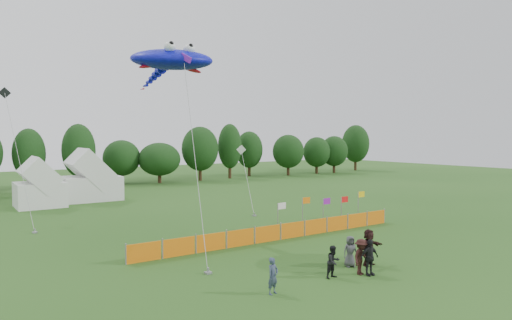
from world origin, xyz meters
TOP-DOWN VIEW (x-y plane):
  - ground at (0.00, 0.00)m, footprint 160.00×160.00m
  - treeline at (1.61, 44.93)m, footprint 104.57×8.78m
  - tent_left at (-7.67, 30.47)m, footprint 4.23×4.23m
  - tent_right at (-2.60, 32.42)m, footprint 5.71×4.57m
  - barrier_fence at (2.56, 7.02)m, footprint 19.90×0.06m
  - flag_row at (8.18, 9.05)m, footprint 8.73×0.35m
  - spectator_a at (-3.77, -0.75)m, footprint 0.63×0.49m
  - spectator_b at (-0.16, -0.59)m, footprint 0.77×0.61m
  - spectator_c at (1.27, -0.97)m, footprint 1.25×0.93m
  - spectator_d at (1.53, -1.26)m, footprint 1.06×0.57m
  - spectator_e at (1.82, 0.26)m, footprint 0.88×0.70m
  - spectator_f at (2.79, -0.11)m, footprint 1.78×0.76m
  - stingray_kite at (-2.86, 11.50)m, footprint 6.21×14.89m
  - small_kite_white at (9.71, 22.12)m, footprint 6.26×11.00m
  - small_kite_dark at (-10.44, 23.23)m, footprint 1.33×8.79m

SIDE VIEW (x-z plane):
  - ground at x=0.00m, z-range 0.00..0.00m
  - barrier_fence at x=2.56m, z-range 0.00..1.00m
  - spectator_b at x=-0.16m, z-range 0.00..1.52m
  - spectator_a at x=-3.77m, z-range 0.00..1.54m
  - spectator_e at x=1.82m, z-range 0.00..1.56m
  - spectator_c at x=1.27m, z-range 0.00..1.71m
  - spectator_d at x=1.53m, z-range 0.00..1.72m
  - spectator_f at x=2.79m, z-range 0.00..1.86m
  - flag_row at x=8.18m, z-range 0.30..2.51m
  - tent_left at x=-7.67m, z-range 0.02..3.75m
  - tent_right at x=-2.60m, z-range 0.02..4.05m
  - small_kite_white at x=9.71m, z-range 0.58..6.26m
  - treeline at x=1.61m, z-range 0.00..8.36m
  - small_kite_dark at x=-10.44m, z-range 0.93..11.51m
  - stingray_kite at x=-2.86m, z-range 5.20..17.53m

